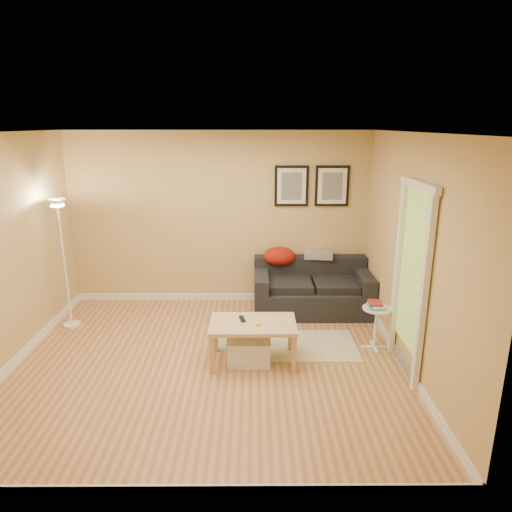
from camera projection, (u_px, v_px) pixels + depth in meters
name	position (u px, v px, depth m)	size (l,w,h in m)	color
floor	(209.00, 362.00, 5.33)	(4.50, 4.50, 0.00)	tan
ceiling	(202.00, 132.00, 4.60)	(4.50, 4.50, 0.00)	white
wall_back	(219.00, 219.00, 6.89)	(4.50, 4.50, 0.00)	tan
wall_front	(176.00, 339.00, 3.04)	(4.50, 4.50, 0.00)	tan
wall_right	(412.00, 256.00, 4.98)	(4.00, 4.00, 0.00)	tan
baseboard_back	(221.00, 296.00, 7.22)	(4.50, 0.02, 0.10)	white
baseboard_front	(184.00, 490.00, 3.40)	(4.50, 0.02, 0.10)	white
baseboard_left	(17.00, 359.00, 5.30)	(0.02, 4.00, 0.10)	white
baseboard_right	(401.00, 358.00, 5.32)	(0.02, 4.00, 0.10)	white
sofa	(312.00, 287.00, 6.70)	(1.70, 0.90, 0.75)	black
red_throw	(279.00, 256.00, 6.84)	(0.48, 0.36, 0.28)	maroon
plaid_throw	(318.00, 255.00, 6.90)	(0.42, 0.26, 0.10)	tan
framed_print_left	(291.00, 186.00, 6.73)	(0.50, 0.04, 0.60)	black
framed_print_right	(332.00, 186.00, 6.73)	(0.50, 0.04, 0.60)	black
area_rug	(306.00, 345.00, 5.72)	(1.25, 0.85, 0.01)	beige
green_runner	(242.00, 341.00, 5.83)	(0.70, 0.50, 0.01)	#668C4C
coffee_table	(253.00, 342.00, 5.29)	(0.99, 0.60, 0.49)	tan
remote_control	(242.00, 319.00, 5.30)	(0.05, 0.16, 0.02)	black
tape_roll	(258.00, 324.00, 5.14)	(0.07, 0.07, 0.03)	yellow
storage_bin	(249.00, 351.00, 5.28)	(0.50, 0.37, 0.31)	white
side_table	(375.00, 328.00, 5.60)	(0.35, 0.35, 0.54)	white
book_stack	(376.00, 305.00, 5.53)	(0.17, 0.23, 0.07)	teal
floor_lamp	(65.00, 268.00, 6.07)	(0.23, 0.23, 1.77)	white
doorway	(409.00, 284.00, 4.91)	(0.12, 1.01, 2.13)	white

